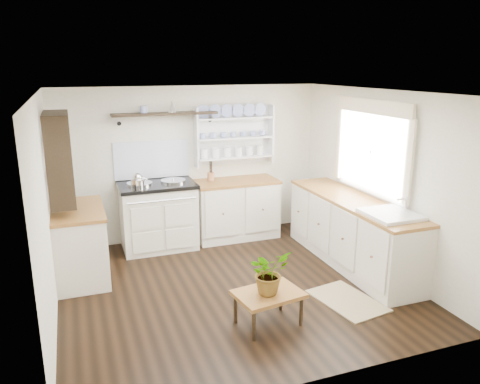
% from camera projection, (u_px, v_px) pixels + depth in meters
% --- Properties ---
extents(floor, '(4.00, 3.80, 0.01)m').
position_uv_depth(floor, '(234.00, 286.00, 5.66)').
color(floor, black).
rests_on(floor, ground).
extents(wall_back, '(4.00, 0.02, 2.30)m').
position_uv_depth(wall_back, '(192.00, 163.00, 7.08)').
color(wall_back, beige).
rests_on(wall_back, ground).
extents(wall_right, '(0.02, 3.80, 2.30)m').
position_uv_depth(wall_right, '(379.00, 180.00, 6.02)').
color(wall_right, beige).
rests_on(wall_right, ground).
extents(wall_left, '(0.02, 3.80, 2.30)m').
position_uv_depth(wall_left, '(46.00, 213.00, 4.70)').
color(wall_left, beige).
rests_on(wall_left, ground).
extents(ceiling, '(4.00, 3.80, 0.01)m').
position_uv_depth(ceiling, '(233.00, 92.00, 5.06)').
color(ceiling, white).
rests_on(ceiling, wall_back).
extents(window, '(0.08, 1.55, 1.22)m').
position_uv_depth(window, '(372.00, 147.00, 6.03)').
color(window, white).
rests_on(window, wall_right).
extents(aga_cooker, '(1.08, 0.75, 1.00)m').
position_uv_depth(aga_cooker, '(158.00, 215.00, 6.76)').
color(aga_cooker, beige).
rests_on(aga_cooker, floor).
extents(back_cabinets, '(1.27, 0.63, 0.90)m').
position_uv_depth(back_cabinets, '(236.00, 208.00, 7.19)').
color(back_cabinets, beige).
rests_on(back_cabinets, floor).
extents(right_cabinets, '(0.62, 2.43, 0.90)m').
position_uv_depth(right_cabinets, '(352.00, 231.00, 6.20)').
color(right_cabinets, beige).
rests_on(right_cabinets, floor).
extents(belfast_sink, '(0.55, 0.60, 0.45)m').
position_uv_depth(belfast_sink, '(390.00, 224.00, 5.43)').
color(belfast_sink, white).
rests_on(belfast_sink, right_cabinets).
extents(left_cabinets, '(0.62, 1.13, 0.90)m').
position_uv_depth(left_cabinets, '(80.00, 242.00, 5.79)').
color(left_cabinets, beige).
rests_on(left_cabinets, floor).
extents(plate_rack, '(1.20, 0.22, 0.90)m').
position_uv_depth(plate_rack, '(233.00, 135.00, 7.16)').
color(plate_rack, white).
rests_on(plate_rack, wall_back).
extents(high_shelf, '(1.50, 0.29, 0.16)m').
position_uv_depth(high_shelf, '(165.00, 114.00, 6.64)').
color(high_shelf, black).
rests_on(high_shelf, wall_back).
extents(left_shelving, '(0.28, 0.80, 1.05)m').
position_uv_depth(left_shelving, '(59.00, 157.00, 5.46)').
color(left_shelving, black).
rests_on(left_shelving, wall_left).
extents(kettle, '(0.19, 0.19, 0.23)m').
position_uv_depth(kettle, '(138.00, 181.00, 6.41)').
color(kettle, silver).
rests_on(kettle, aga_cooker).
extents(utensil_crock, '(0.10, 0.10, 0.12)m').
position_uv_depth(utensil_crock, '(211.00, 177.00, 7.01)').
color(utensil_crock, '#A6673C').
rests_on(utensil_crock, back_cabinets).
extents(center_table, '(0.73, 0.57, 0.36)m').
position_uv_depth(center_table, '(268.00, 296.00, 4.75)').
color(center_table, brown).
rests_on(center_table, floor).
extents(potted_plant, '(0.49, 0.46, 0.45)m').
position_uv_depth(potted_plant, '(269.00, 272.00, 4.67)').
color(potted_plant, '#3F7233').
rests_on(potted_plant, center_table).
extents(floor_rug, '(0.68, 0.93, 0.02)m').
position_uv_depth(floor_rug, '(347.00, 301.00, 5.29)').
color(floor_rug, '#866D4E').
rests_on(floor_rug, floor).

